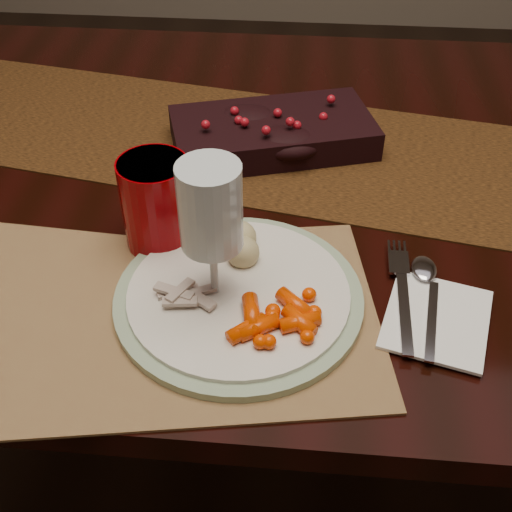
# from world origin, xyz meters

# --- Properties ---
(floor) EXTENTS (5.00, 5.00, 0.00)m
(floor) POSITION_xyz_m (0.00, 0.00, 0.00)
(floor) COLOR black
(floor) RESTS_ON ground
(dining_table) EXTENTS (1.80, 1.00, 0.75)m
(dining_table) POSITION_xyz_m (0.00, 0.00, 0.38)
(dining_table) COLOR black
(dining_table) RESTS_ON floor
(table_runner) EXTENTS (1.67, 0.63, 0.00)m
(table_runner) POSITION_xyz_m (-0.05, 0.05, 0.75)
(table_runner) COLOR #59350B
(table_runner) RESTS_ON dining_table
(centerpiece) EXTENTS (0.35, 0.24, 0.06)m
(centerpiece) POSITION_xyz_m (-0.03, 0.05, 0.78)
(centerpiece) COLOR black
(centerpiece) RESTS_ON table_runner
(placemat_main) EXTENTS (0.46, 0.37, 0.00)m
(placemat_main) POSITION_xyz_m (-0.09, -0.33, 0.75)
(placemat_main) COLOR olive
(placemat_main) RESTS_ON dining_table
(dinner_plate) EXTENTS (0.38, 0.38, 0.02)m
(dinner_plate) POSITION_xyz_m (-0.04, -0.31, 0.76)
(dinner_plate) COLOR white
(dinner_plate) RESTS_ON placemat_main
(baby_carrots) EXTENTS (0.11, 0.09, 0.02)m
(baby_carrots) POSITION_xyz_m (0.01, -0.36, 0.78)
(baby_carrots) COLOR #E53B00
(baby_carrots) RESTS_ON dinner_plate
(mashed_potatoes) EXTENTS (0.08, 0.07, 0.04)m
(mashed_potatoes) POSITION_xyz_m (-0.04, -0.24, 0.79)
(mashed_potatoes) COLOR tan
(mashed_potatoes) RESTS_ON dinner_plate
(turkey_shreds) EXTENTS (0.08, 0.07, 0.02)m
(turkey_shreds) POSITION_xyz_m (-0.10, -0.33, 0.78)
(turkey_shreds) COLOR beige
(turkey_shreds) RESTS_ON dinner_plate
(napkin) EXTENTS (0.15, 0.16, 0.00)m
(napkin) POSITION_xyz_m (0.19, -0.32, 0.76)
(napkin) COLOR white
(napkin) RESTS_ON placemat_main
(fork) EXTENTS (0.03, 0.17, 0.00)m
(fork) POSITION_xyz_m (0.15, -0.29, 0.76)
(fork) COLOR silver
(fork) RESTS_ON napkin
(spoon) EXTENTS (0.06, 0.16, 0.00)m
(spoon) POSITION_xyz_m (0.18, -0.30, 0.76)
(spoon) COLOR #B4B3C3
(spoon) RESTS_ON napkin
(red_cup) EXTENTS (0.11, 0.11, 0.12)m
(red_cup) POSITION_xyz_m (-0.16, -0.21, 0.82)
(red_cup) COLOR #7B0004
(red_cup) RESTS_ON placemat_main
(wine_glass) EXTENTS (0.08, 0.08, 0.19)m
(wine_glass) POSITION_xyz_m (-0.07, -0.31, 0.85)
(wine_glass) COLOR #BCBEC0
(wine_glass) RESTS_ON dining_table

